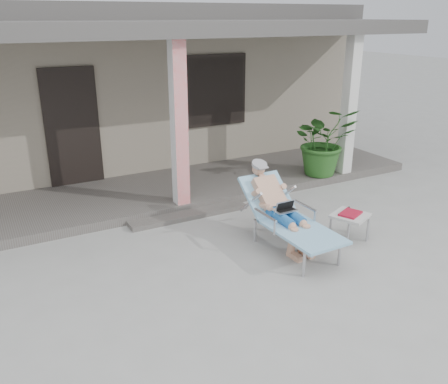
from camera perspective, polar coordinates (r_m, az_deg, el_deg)
ground at (r=6.26m, az=2.85°, el=-8.97°), size 60.00×60.00×0.00m
house at (r=11.59m, az=-14.13°, el=12.89°), size 10.40×5.40×3.30m
porch_deck at (r=8.70m, az=-7.32°, el=0.12°), size 10.00×2.00×0.15m
porch_overhang at (r=8.12m, az=-8.07°, el=18.26°), size 10.00×2.30×2.85m
porch_step at (r=7.72m, az=-4.21°, el=-2.76°), size 2.00×0.30×0.07m
lounger at (r=6.59m, az=7.21°, el=-0.63°), size 0.71×1.81×1.17m
side_table at (r=7.08m, az=14.91°, el=-2.89°), size 0.61×0.61×0.42m
potted_palm at (r=9.34m, az=11.90°, el=6.03°), size 1.46×1.35×1.33m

